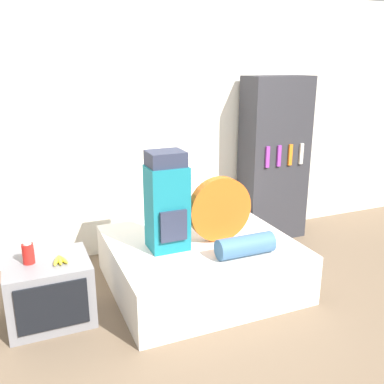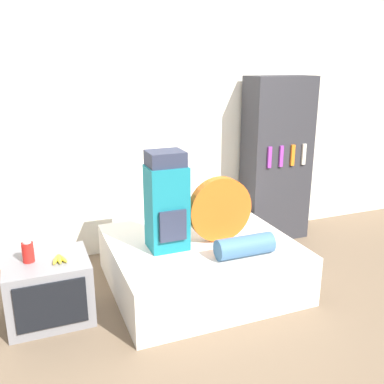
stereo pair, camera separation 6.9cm
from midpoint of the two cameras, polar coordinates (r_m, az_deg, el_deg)
ground_plane at (r=3.40m, az=4.09°, el=-17.63°), size 16.00×16.00×0.00m
wall_back at (r=4.40m, az=-5.12°, el=8.75°), size 8.00×0.05×2.60m
bed at (r=3.86m, az=1.58°, el=-9.36°), size 1.54×1.40×0.43m
backpack at (r=3.49m, az=-2.82°, el=-1.38°), size 0.32×0.30×0.82m
tent_bag at (r=3.68m, az=4.28°, el=-2.31°), size 0.57×0.09×0.57m
sleeping_roll at (r=3.47m, az=7.61°, el=-7.16°), size 0.48×0.17×0.17m
television at (r=3.54m, az=-17.99°, el=-12.23°), size 0.62×0.54×0.49m
canister at (r=3.42m, az=-20.49°, el=-7.47°), size 0.09×0.09×0.17m
banana_bunch at (r=3.39m, az=-16.72°, el=-8.53°), size 0.13×0.17×0.03m
bookshelf at (r=4.80m, az=11.58°, el=4.22°), size 0.71×0.40×1.79m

